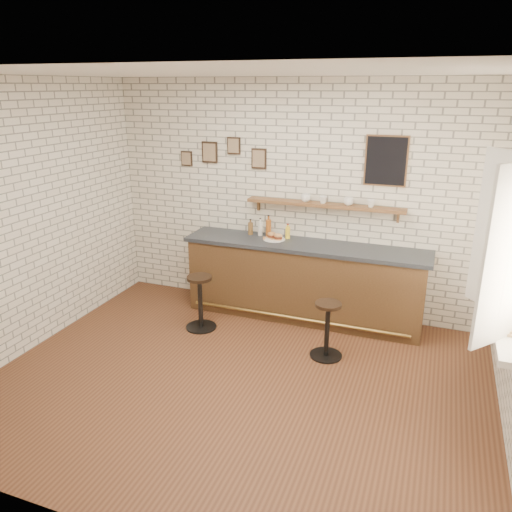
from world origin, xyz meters
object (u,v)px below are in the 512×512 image
object	(u,v)px
shelf_cup_c	(349,201)
book_upper	(504,326)
bar_stool_left	(200,301)
bar_stool_right	(327,328)
bitters_bottle_white	(260,228)
shelf_cup_d	(371,203)
shelf_cup_b	(323,200)
ciabatta_sandwich	(275,236)
bitters_bottle_brown	(250,228)
condiment_bottle_yellow	(288,232)
book_lower	(504,329)
bar_counter	(304,281)
bitters_bottle_amber	(268,228)
sandwich_plate	(274,239)
shelf_cup_a	(306,198)

from	to	relation	value
shelf_cup_c	book_upper	world-z (taller)	shelf_cup_c
bar_stool_left	bar_stool_right	distance (m)	1.64
bitters_bottle_white	shelf_cup_d	size ratio (longest dim) A/B	2.43
bar_stool_right	book_upper	world-z (taller)	book_upper
shelf_cup_b	ciabatta_sandwich	bearing A→B (deg)	147.57
bitters_bottle_brown	condiment_bottle_yellow	size ratio (longest dim) A/B	1.08
book_lower	book_upper	size ratio (longest dim) A/B	1.02
bitters_bottle_brown	book_lower	xyz separation A→B (m)	(2.95, -1.67, -0.15)
ciabatta_sandwich	bar_counter	bearing A→B (deg)	-4.94
condiment_bottle_yellow	bar_stool_left	distance (m)	1.43
bitters_bottle_amber	bar_stool_right	distance (m)	1.67
sandwich_plate	ciabatta_sandwich	xyz separation A→B (m)	(0.01, -0.00, 0.04)
bar_stool_left	bitters_bottle_brown	bearing A→B (deg)	70.36
bar_counter	book_upper	world-z (taller)	bar_counter
book_upper	sandwich_plate	bearing A→B (deg)	145.78
bar_stool_right	shelf_cup_c	bearing A→B (deg)	91.96
bar_counter	shelf_cup_c	distance (m)	1.17
ciabatta_sandwich	shelf_cup_a	size ratio (longest dim) A/B	1.89
bitters_bottle_brown	book_upper	distance (m)	3.38
shelf_cup_a	book_upper	world-z (taller)	shelf_cup_a
bitters_bottle_amber	bar_stool_left	xyz separation A→B (m)	(-0.58, -0.90, -0.76)
bitters_bottle_white	shelf_cup_c	world-z (taller)	shelf_cup_c
bar_stool_right	book_upper	xyz separation A→B (m)	(1.64, -0.62, 0.61)
sandwich_plate	shelf_cup_d	world-z (taller)	shelf_cup_d
shelf_cup_d	sandwich_plate	bearing A→B (deg)	-171.22
shelf_cup_a	shelf_cup_c	bearing A→B (deg)	-40.05
shelf_cup_b	shelf_cup_d	world-z (taller)	same
shelf_cup_d	bar_stool_left	bearing A→B (deg)	-152.18
condiment_bottle_yellow	bitters_bottle_white	bearing A→B (deg)	180.00
shelf_cup_c	bitters_bottle_amber	bearing A→B (deg)	110.16
shelf_cup_c	shelf_cup_a	bearing A→B (deg)	107.29
bitters_bottle_brown	bar_stool_left	xyz separation A→B (m)	(-0.32, -0.90, -0.72)
bar_stool_left	ciabatta_sandwich	bearing A→B (deg)	48.24
bar_stool_left	shelf_cup_d	size ratio (longest dim) A/B	7.12
ciabatta_sandwich	bar_stool_right	world-z (taller)	ciabatta_sandwich
book_lower	shelf_cup_a	bearing A→B (deg)	151.95
ciabatta_sandwich	shelf_cup_d	bearing A→B (deg)	8.10
ciabatta_sandwich	bitters_bottle_brown	xyz separation A→B (m)	(-0.38, 0.11, 0.04)
condiment_bottle_yellow	bitters_bottle_brown	bearing A→B (deg)	180.00
bitters_bottle_amber	shelf_cup_a	bearing A→B (deg)	6.09
ciabatta_sandwich	condiment_bottle_yellow	world-z (taller)	condiment_bottle_yellow
shelf_cup_b	shelf_cup_c	size ratio (longest dim) A/B	0.80
shelf_cup_c	shelf_cup_d	bearing A→B (deg)	-72.71
condiment_bottle_yellow	bar_stool_left	world-z (taller)	condiment_bottle_yellow
shelf_cup_c	book_upper	xyz separation A→B (m)	(1.68, -1.70, -0.59)
bar_counter	bar_stool_left	distance (m)	1.35
bar_counter	shelf_cup_c	size ratio (longest dim) A/B	25.27
bitters_bottle_amber	book_upper	world-z (taller)	bitters_bottle_amber
book_lower	book_upper	distance (m)	0.03
condiment_bottle_yellow	book_upper	size ratio (longest dim) A/B	0.82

